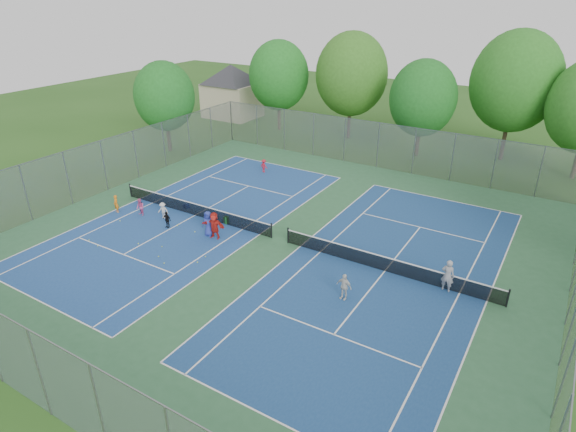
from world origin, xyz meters
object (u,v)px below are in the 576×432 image
at_px(net_left, 195,210).
at_px(net_right, 386,264).
at_px(ball_hopper, 226,220).
at_px(instructor, 448,276).
at_px(ball_crate, 186,206).

height_order(net_left, net_right, same).
bearing_deg(ball_hopper, instructor, -0.94).
relative_size(net_right, ball_hopper, 23.99).
bearing_deg(net_right, instructor, -1.89).
height_order(net_right, ball_hopper, net_right).
bearing_deg(net_left, ball_crate, 155.34).
xyz_separation_m(ball_crate, instructor, (18.81, -0.76, 0.77)).
height_order(net_left, instructor, instructor).
bearing_deg(net_left, ball_hopper, 2.82).
relative_size(net_left, net_right, 1.00).
bearing_deg(net_left, instructor, -0.37).
bearing_deg(ball_crate, net_right, -2.40).
xyz_separation_m(net_left, instructor, (17.40, -0.11, 0.46)).
xyz_separation_m(net_right, ball_hopper, (-11.34, 0.13, -0.19)).
bearing_deg(ball_hopper, net_left, -177.18).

